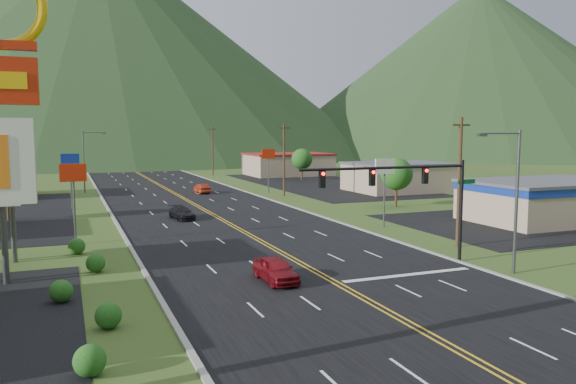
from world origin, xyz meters
name	(u,v)px	position (x,y,z in m)	size (l,w,h in m)	color
ground	(474,360)	(0.00, 0.00, 0.00)	(500.00, 500.00, 0.00)	#314B1B
road	(474,360)	(0.00, 0.00, 0.00)	(20.00, 460.00, 0.04)	black
traffic_signal	(412,186)	(6.48, 14.00, 5.33)	(13.10, 0.43, 7.00)	black
streetlight_east	(513,192)	(11.18, 10.00, 5.18)	(3.28, 0.25, 9.00)	#59595E
streetlight_west	(86,157)	(-11.68, 70.00, 5.18)	(3.28, 0.25, 9.00)	#59595E
building_east_near	(548,199)	(30.00, 25.00, 2.27)	(15.40, 10.40, 4.10)	tan
building_east_mid	(399,177)	(32.00, 55.00, 2.16)	(14.40, 11.40, 4.30)	tan
building_east_far	(288,164)	(28.00, 90.00, 2.26)	(16.40, 12.40, 4.50)	tan
pole_sign_west_a	(73,181)	(-14.00, 30.00, 5.05)	(2.00, 0.18, 6.40)	#59595E
pole_sign_west_b	(70,165)	(-14.00, 52.00, 5.05)	(2.00, 0.18, 6.40)	#59595E
pole_sign_east_a	(385,173)	(13.00, 28.00, 5.05)	(2.00, 0.18, 6.40)	#59595E
pole_sign_east_b	(268,158)	(13.00, 60.00, 5.05)	(2.00, 0.18, 6.40)	#59595E
tree_west_a	(7,182)	(-20.00, 45.00, 3.89)	(3.84, 3.84, 5.82)	#382314
tree_east_a	(397,174)	(22.00, 40.00, 3.89)	(3.84, 3.84, 5.82)	#382314
tree_east_b	(302,159)	(26.00, 78.00, 3.89)	(3.84, 3.84, 5.82)	#382314
utility_pole_a	(459,181)	(13.50, 18.00, 5.13)	(1.60, 0.28, 10.00)	#382314
utility_pole_b	(284,159)	(13.50, 55.00, 5.13)	(1.60, 0.28, 10.00)	#382314
utility_pole_c	(213,150)	(13.50, 95.00, 5.13)	(1.60, 0.28, 10.00)	#382314
utility_pole_d	(176,146)	(13.50, 135.00, 5.13)	(1.60, 0.28, 10.00)	#382314
mountain_n	(100,46)	(0.00, 220.00, 42.50)	(220.00, 220.00, 85.00)	#1B3116
mountain_ne	(477,69)	(147.84, 176.19, 35.00)	(180.00, 180.00, 70.00)	#1B3116
car_red_near	(276,270)	(-3.17, 13.63, 0.72)	(1.71, 4.25, 1.45)	maroon
car_dark_mid	(182,213)	(-3.69, 39.59, 0.62)	(1.74, 4.28, 1.24)	black
car_red_far	(202,189)	(3.72, 62.68, 0.68)	(1.43, 4.11, 1.35)	maroon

